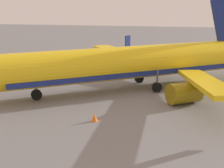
% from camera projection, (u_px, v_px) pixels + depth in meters
% --- Properties ---
extents(airplane, '(33.54, 28.11, 11.34)m').
position_uv_depth(airplane, '(137.00, 63.00, 35.96)').
color(airplane, yellow).
rests_on(airplane, ground).
extents(traffic_cone_mid_apron, '(0.51, 0.51, 0.67)m').
position_uv_depth(traffic_cone_mid_apron, '(94.00, 117.00, 26.81)').
color(traffic_cone_mid_apron, orange).
rests_on(traffic_cone_mid_apron, ground).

